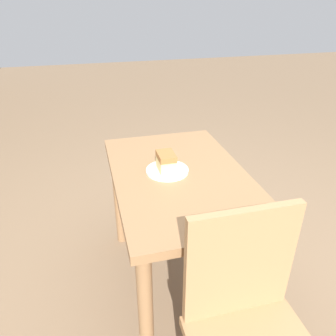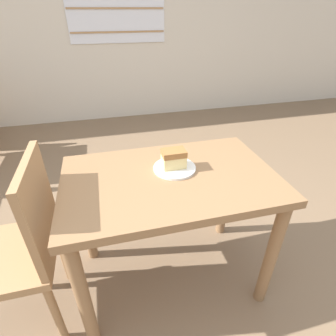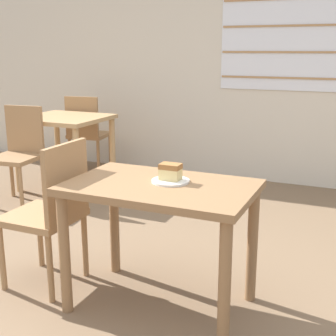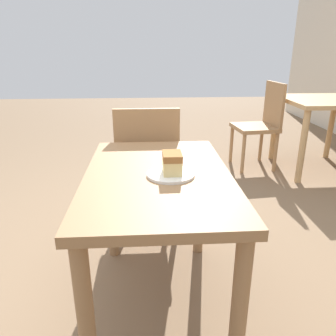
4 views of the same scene
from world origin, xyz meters
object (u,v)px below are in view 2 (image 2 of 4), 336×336
plate (175,168)px  cake_slice (174,158)px  chair_near_window (21,246)px  dining_table_near (170,196)px

plate → cake_slice: (-0.00, 0.01, 0.05)m
chair_near_window → dining_table_near: bearing=93.7°
cake_slice → dining_table_near: bearing=-118.1°
plate → chair_near_window: bearing=-172.3°
chair_near_window → plate: (0.73, 0.10, 0.23)m
cake_slice → plate: bearing=-60.7°
plate → cake_slice: bearing=119.3°
dining_table_near → plate: (0.04, 0.05, 0.13)m
dining_table_near → plate: size_ratio=4.85×
chair_near_window → plate: 0.77m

